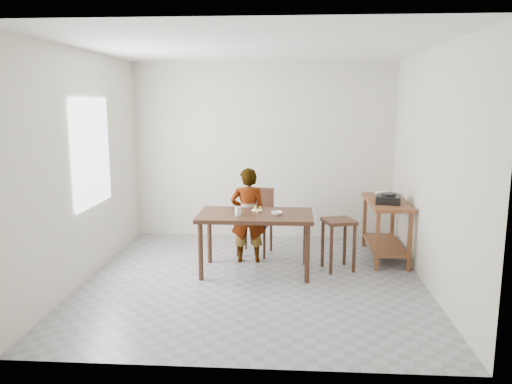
# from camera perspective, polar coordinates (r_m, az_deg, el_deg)

# --- Properties ---
(floor) EXTENTS (4.00, 4.00, 0.04)m
(floor) POSITION_cam_1_polar(r_m,az_deg,el_deg) (6.06, -0.26, -10.22)
(floor) COLOR gray
(floor) RESTS_ON ground
(ceiling) EXTENTS (4.00, 4.00, 0.04)m
(ceiling) POSITION_cam_1_polar(r_m,az_deg,el_deg) (5.71, -0.28, 16.50)
(ceiling) COLOR white
(ceiling) RESTS_ON wall_back
(wall_back) EXTENTS (4.00, 0.04, 2.70)m
(wall_back) POSITION_cam_1_polar(r_m,az_deg,el_deg) (7.73, 0.81, 4.71)
(wall_back) COLOR beige
(wall_back) RESTS_ON ground
(wall_front) EXTENTS (4.00, 0.04, 2.70)m
(wall_front) POSITION_cam_1_polar(r_m,az_deg,el_deg) (3.74, -2.49, -1.37)
(wall_front) COLOR beige
(wall_front) RESTS_ON ground
(wall_left) EXTENTS (0.04, 4.00, 2.70)m
(wall_left) POSITION_cam_1_polar(r_m,az_deg,el_deg) (6.20, -19.24, 2.74)
(wall_left) COLOR beige
(wall_left) RESTS_ON ground
(wall_right) EXTENTS (0.04, 4.00, 2.70)m
(wall_right) POSITION_cam_1_polar(r_m,az_deg,el_deg) (5.93, 19.60, 2.40)
(wall_right) COLOR beige
(wall_right) RESTS_ON ground
(window_pane) EXTENTS (0.02, 1.10, 1.30)m
(window_pane) POSITION_cam_1_polar(r_m,az_deg,el_deg) (6.35, -18.21, 4.33)
(window_pane) COLOR white
(window_pane) RESTS_ON wall_left
(dining_table) EXTENTS (1.40, 0.80, 0.75)m
(dining_table) POSITION_cam_1_polar(r_m,az_deg,el_deg) (6.22, -0.06, -5.84)
(dining_table) COLOR #3A2115
(dining_table) RESTS_ON floor
(prep_counter) EXTENTS (0.50, 1.20, 0.80)m
(prep_counter) POSITION_cam_1_polar(r_m,az_deg,el_deg) (7.00, 14.57, -4.13)
(prep_counter) COLOR brown
(prep_counter) RESTS_ON floor
(child) EXTENTS (0.48, 0.33, 1.26)m
(child) POSITION_cam_1_polar(r_m,az_deg,el_deg) (6.56, -0.93, -2.67)
(child) COLOR white
(child) RESTS_ON floor
(dining_chair) EXTENTS (0.52, 0.52, 0.91)m
(dining_chair) POSITION_cam_1_polar(r_m,az_deg,el_deg) (6.93, -0.15, -3.46)
(dining_chair) COLOR #3A2115
(dining_chair) RESTS_ON floor
(stool) EXTENTS (0.46, 0.46, 0.65)m
(stool) POSITION_cam_1_polar(r_m,az_deg,el_deg) (6.41, 9.38, -5.93)
(stool) COLOR #3A2115
(stool) RESTS_ON floor
(glass_tumbler) EXTENTS (0.10, 0.10, 0.10)m
(glass_tumbler) POSITION_cam_1_polar(r_m,az_deg,el_deg) (6.04, -2.05, -2.16)
(glass_tumbler) COLOR silver
(glass_tumbler) RESTS_ON dining_table
(small_bowl) EXTENTS (0.15, 0.15, 0.04)m
(small_bowl) POSITION_cam_1_polar(r_m,az_deg,el_deg) (6.05, 2.38, -2.44)
(small_bowl) COLOR white
(small_bowl) RESTS_ON dining_table
(banana) EXTENTS (0.18, 0.16, 0.05)m
(banana) POSITION_cam_1_polar(r_m,az_deg,el_deg) (6.18, 0.11, -2.09)
(banana) COLOR #F7D350
(banana) RESTS_ON dining_table
(serving_bowl) EXTENTS (0.27, 0.27, 0.06)m
(serving_bowl) POSITION_cam_1_polar(r_m,az_deg,el_deg) (7.15, 14.25, -0.28)
(serving_bowl) COLOR white
(serving_bowl) RESTS_ON prep_counter
(gas_burner) EXTENTS (0.37, 0.37, 0.10)m
(gas_burner) POSITION_cam_1_polar(r_m,az_deg,el_deg) (6.71, 14.90, -0.82)
(gas_burner) COLOR black
(gas_burner) RESTS_ON prep_counter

